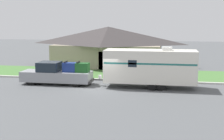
# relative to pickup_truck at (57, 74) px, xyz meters

# --- Properties ---
(ground_plane) EXTENTS (120.00, 120.00, 0.00)m
(ground_plane) POSITION_rel_pickup_truck_xyz_m (4.38, -1.34, -0.91)
(ground_plane) COLOR #515456
(curb_strip) EXTENTS (80.00, 0.30, 0.14)m
(curb_strip) POSITION_rel_pickup_truck_xyz_m (4.38, 2.41, -0.84)
(curb_strip) COLOR beige
(curb_strip) RESTS_ON ground_plane
(lawn_strip) EXTENTS (80.00, 7.00, 0.03)m
(lawn_strip) POSITION_rel_pickup_truck_xyz_m (4.38, 6.06, -0.90)
(lawn_strip) COLOR #477538
(lawn_strip) RESTS_ON ground_plane
(house_across_street) EXTENTS (13.72, 7.35, 4.81)m
(house_across_street) POSITION_rel_pickup_truck_xyz_m (2.41, 11.71, 1.59)
(house_across_street) COLOR gray
(house_across_street) RESTS_ON ground_plane
(pickup_truck) EXTENTS (6.31, 1.94, 2.06)m
(pickup_truck) POSITION_rel_pickup_truck_xyz_m (0.00, 0.00, 0.00)
(pickup_truck) COLOR black
(pickup_truck) RESTS_ON ground_plane
(travel_trailer) EXTENTS (8.65, 2.34, 3.44)m
(travel_trailer) POSITION_rel_pickup_truck_xyz_m (8.15, -0.00, 0.90)
(travel_trailer) COLOR black
(travel_trailer) RESTS_ON ground_plane
(mailbox) EXTENTS (0.48, 0.20, 1.41)m
(mailbox) POSITION_rel_pickup_truck_xyz_m (3.83, 3.17, 0.17)
(mailbox) COLOR brown
(mailbox) RESTS_ON ground_plane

